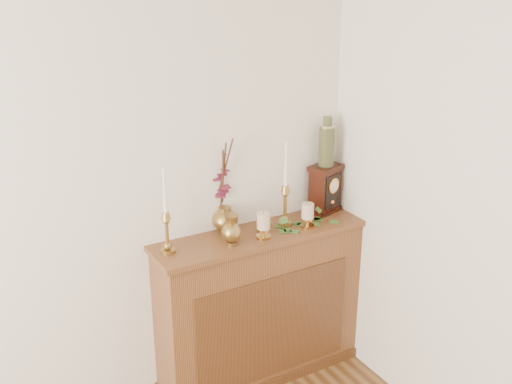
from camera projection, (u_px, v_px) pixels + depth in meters
console_shelf at (261, 310)px, 3.46m from camera, size 1.24×0.34×0.93m
candlestick_left at (166, 226)px, 3.00m from camera, size 0.08×0.08×0.45m
candlestick_center at (285, 199)px, 3.32m from camera, size 0.08×0.08×0.49m
bud_vase at (231, 230)px, 3.11m from camera, size 0.10×0.10×0.17m
ginger_jar at (222, 188)px, 3.25m from camera, size 0.22×0.23×0.54m
pillar_candle_left at (263, 224)px, 3.19m from camera, size 0.08×0.08×0.15m
pillar_candle_right at (308, 214)px, 3.33m from camera, size 0.08×0.08×0.15m
ivy_garland at (302, 223)px, 3.37m from camera, size 0.48×0.18×0.08m
mantel_clock at (325, 189)px, 3.52m from camera, size 0.22×0.18×0.29m
ceramic_vase at (327, 144)px, 3.43m from camera, size 0.09×0.09×0.29m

